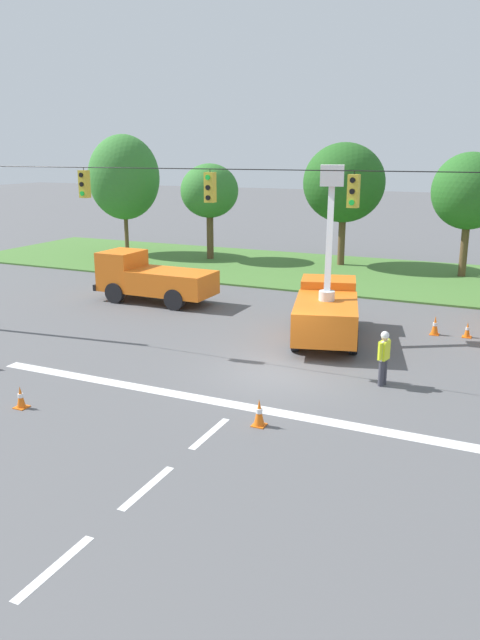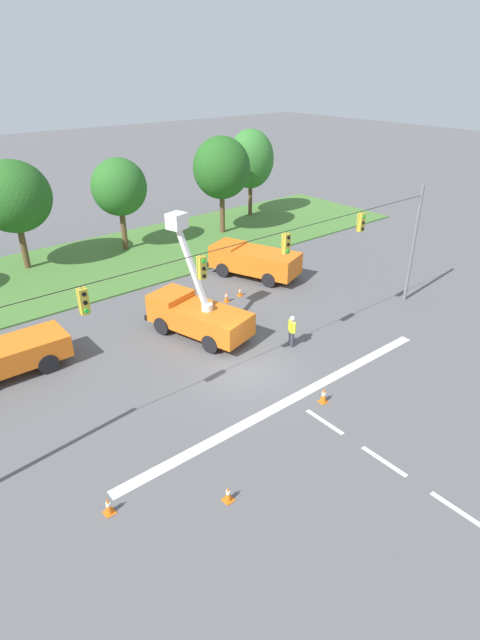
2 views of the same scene
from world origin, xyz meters
name	(u,v)px [view 2 (image 2 of 2)]	position (x,y,z in m)	size (l,w,h in m)	color
ground_plane	(248,371)	(0.00, 0.00, 0.00)	(200.00, 200.00, 0.00)	#565659
grass_verge	(90,266)	(0.00, 18.00, 0.05)	(56.00, 12.00, 0.10)	#477533
lane_markings	(315,416)	(0.00, -4.49, 0.00)	(17.60, 15.25, 0.01)	silver
signal_gantry	(248,285)	(-0.01, 0.00, 4.58)	(26.20, 0.33, 7.20)	slate
tree_centre	(13,197)	(-3.69, 20.49, 5.24)	(5.07, 5.28, 7.71)	brown
tree_east	(119,187)	(3.81, 19.71, 4.95)	(4.21, 4.07, 7.14)	brown
tree_far_east	(222,168)	(12.50, 18.28, 5.56)	(4.83, 4.66, 8.12)	brown
tree_east_end	(251,159)	(17.99, 21.01, 5.32)	(4.50, 4.12, 8.01)	brown
utility_truck_bucket_lift	(197,313)	(0.21, 4.57, 1.32)	(3.80, 6.38, 6.65)	orange
utility_truck_support_near	(254,260)	(8.10, 8.96, 1.20)	(4.52, 6.75, 2.06)	orange
road_worker	(292,329)	(3.34, 0.39, 1.00)	(0.33, 0.64, 1.77)	#383842
traffic_cone_foreground_left	(108,505)	(-9.14, -3.67, 0.35)	(0.36, 0.36, 0.71)	orange
traffic_cone_foreground_right	(240,292)	(5.28, 7.04, 0.30)	(0.36, 0.36, 0.63)	orange
traffic_cone_mid_right	(226,296)	(4.05, 6.88, 0.38)	(0.36, 0.36, 0.77)	orange
traffic_cone_near_bucket	(228,493)	(-5.72, -5.76, 0.32)	(0.36, 0.36, 0.66)	orange
traffic_cone_lane_edge_a	(161,310)	(-0.20, 7.70, 0.41)	(0.36, 0.36, 0.82)	orange
traffic_cone_lane_edge_b	(324,395)	(0.99, -4.03, 0.38)	(0.36, 0.36, 0.76)	orange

